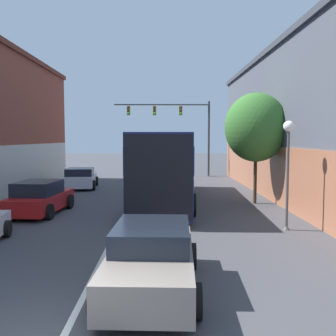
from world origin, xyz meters
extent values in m
cube|color=silver|center=(0.00, 16.40, 0.00)|extent=(0.14, 44.79, 0.01)
cube|color=#B7B2A3|center=(-6.55, 14.50, 1.47)|extent=(0.24, 25.39, 2.95)
cube|color=#4C515B|center=(11.16, 16.13, 4.14)|extent=(7.31, 26.85, 8.28)
cube|color=#A86647|center=(7.55, 16.13, 1.45)|extent=(0.24, 26.32, 2.90)
cube|color=#393D44|center=(11.16, 16.13, 8.13)|extent=(7.60, 27.12, 0.30)
cube|color=navy|center=(1.81, 14.93, 1.89)|extent=(3.13, 12.87, 3.33)
cube|color=black|center=(1.81, 14.93, 2.49)|extent=(3.17, 12.62, 1.07)
cube|color=beige|center=(1.81, 14.93, 1.62)|extent=(3.17, 12.75, 0.33)
cube|color=black|center=(1.52, 8.57, 1.89)|extent=(2.51, 0.17, 3.20)
cylinder|color=black|center=(0.67, 18.94, 0.50)|extent=(0.34, 1.01, 1.00)
cylinder|color=black|center=(3.29, 18.83, 0.50)|extent=(0.34, 1.01, 1.00)
cylinder|color=black|center=(0.32, 11.03, 0.50)|extent=(0.34, 1.01, 1.00)
cylinder|color=black|center=(2.94, 10.92, 0.50)|extent=(0.34, 1.01, 1.00)
cube|color=slate|center=(1.42, 2.84, 0.55)|extent=(2.00, 4.52, 0.73)
cube|color=black|center=(1.43, 3.10, 1.16)|extent=(1.76, 2.39, 0.49)
cylinder|color=black|center=(0.56, 4.26, 0.34)|extent=(0.25, 0.69, 0.68)
cylinder|color=black|center=(2.41, 4.17, 0.34)|extent=(0.25, 0.69, 0.68)
cylinder|color=black|center=(0.43, 1.51, 0.34)|extent=(0.25, 0.69, 0.68)
cylinder|color=black|center=(2.28, 1.42, 0.34)|extent=(0.25, 0.69, 0.68)
cube|color=red|center=(-3.75, 11.69, 0.53)|extent=(2.09, 4.36, 0.69)
cube|color=black|center=(-3.77, 11.48, 1.16)|extent=(1.78, 2.32, 0.59)
cylinder|color=black|center=(-4.54, 13.07, 0.33)|extent=(0.27, 0.68, 0.66)
cylinder|color=black|center=(-2.74, 12.92, 0.33)|extent=(0.27, 0.68, 0.66)
cylinder|color=black|center=(-4.76, 10.46, 0.33)|extent=(0.27, 0.68, 0.66)
cylinder|color=black|center=(-2.96, 10.31, 0.33)|extent=(0.27, 0.68, 0.66)
cube|color=silver|center=(-3.82, 20.53, 0.52)|extent=(2.22, 4.08, 0.68)
cube|color=black|center=(-3.80, 20.33, 1.10)|extent=(1.90, 2.19, 0.48)
cylinder|color=black|center=(-4.90, 21.66, 0.32)|extent=(0.28, 0.66, 0.64)
cylinder|color=black|center=(-2.97, 21.83, 0.32)|extent=(0.28, 0.66, 0.64)
cylinder|color=black|center=(-4.67, 19.23, 0.32)|extent=(0.28, 0.66, 0.64)
cylinder|color=black|center=(-2.75, 19.40, 0.32)|extent=(0.28, 0.66, 0.64)
cylinder|color=black|center=(-3.59, 7.50, 0.29)|extent=(0.29, 0.60, 0.57)
cylinder|color=#333338|center=(5.72, 28.79, 3.26)|extent=(0.18, 0.18, 6.52)
cylinder|color=#333338|center=(1.60, 28.79, 6.22)|extent=(8.24, 0.12, 0.12)
cube|color=#9E8419|center=(3.25, 28.79, 5.70)|extent=(0.28, 0.24, 0.80)
sphere|color=black|center=(3.25, 28.64, 5.95)|extent=(0.18, 0.18, 0.18)
sphere|color=black|center=(3.25, 28.64, 5.70)|extent=(0.18, 0.18, 0.18)
sphere|color=green|center=(3.25, 28.64, 5.45)|extent=(0.18, 0.18, 0.18)
cube|color=#9E8419|center=(0.99, 28.79, 5.70)|extent=(0.28, 0.24, 0.80)
sphere|color=black|center=(0.99, 28.64, 5.95)|extent=(0.18, 0.18, 0.18)
sphere|color=black|center=(0.99, 28.64, 5.70)|extent=(0.18, 0.18, 0.18)
sphere|color=green|center=(0.99, 28.64, 5.45)|extent=(0.18, 0.18, 0.18)
cube|color=#9E8419|center=(-1.28, 28.79, 5.70)|extent=(0.28, 0.24, 0.80)
sphere|color=black|center=(-1.28, 28.64, 5.95)|extent=(0.18, 0.18, 0.18)
sphere|color=black|center=(-1.28, 28.64, 5.70)|extent=(0.18, 0.18, 0.18)
sphere|color=green|center=(-1.28, 28.64, 5.45)|extent=(0.18, 0.18, 0.18)
cone|color=#47474C|center=(6.18, 8.41, 0.10)|extent=(0.26, 0.26, 0.20)
cylinder|color=#47474C|center=(6.18, 8.41, 1.81)|extent=(0.10, 0.10, 3.62)
sphere|color=white|center=(6.18, 8.41, 3.76)|extent=(0.40, 0.40, 0.40)
cylinder|color=#3D2D1E|center=(6.39, 14.20, 1.26)|extent=(0.17, 0.17, 2.53)
ellipsoid|color=#38702D|center=(6.39, 14.20, 3.87)|extent=(3.16, 2.84, 3.47)
camera|label=1|loc=(1.67, -5.60, 3.35)|focal=42.00mm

